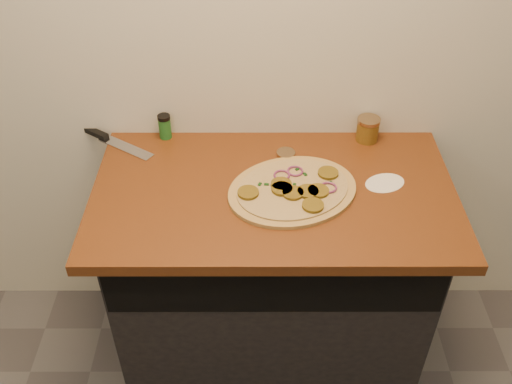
{
  "coord_description": "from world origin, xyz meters",
  "views": [
    {
      "loc": [
        -0.06,
        -0.03,
        2.09
      ],
      "look_at": [
        -0.06,
        1.34,
        0.95
      ],
      "focal_mm": 40.0,
      "sensor_mm": 36.0,
      "label": 1
    }
  ],
  "objects_px": {
    "spice_shaker": "(165,126)",
    "chefs_knife": "(109,139)",
    "pizza": "(293,190)",
    "salsa_jar": "(368,129)"
  },
  "relations": [
    {
      "from": "chefs_knife",
      "to": "salsa_jar",
      "type": "relative_size",
      "value": 3.35
    },
    {
      "from": "pizza",
      "to": "spice_shaker",
      "type": "height_order",
      "value": "spice_shaker"
    },
    {
      "from": "salsa_jar",
      "to": "spice_shaker",
      "type": "xyz_separation_m",
      "value": [
        -0.74,
        0.02,
        0.0
      ]
    },
    {
      "from": "spice_shaker",
      "to": "chefs_knife",
      "type": "bearing_deg",
      "value": -173.75
    },
    {
      "from": "spice_shaker",
      "to": "salsa_jar",
      "type": "bearing_deg",
      "value": -1.3
    },
    {
      "from": "pizza",
      "to": "spice_shaker",
      "type": "bearing_deg",
      "value": 144.85
    },
    {
      "from": "chefs_knife",
      "to": "salsa_jar",
      "type": "xyz_separation_m",
      "value": [
        0.95,
        0.01,
        0.04
      ]
    },
    {
      "from": "chefs_knife",
      "to": "salsa_jar",
      "type": "bearing_deg",
      "value": 0.35
    },
    {
      "from": "salsa_jar",
      "to": "spice_shaker",
      "type": "bearing_deg",
      "value": 178.7
    },
    {
      "from": "pizza",
      "to": "chefs_knife",
      "type": "bearing_deg",
      "value": 155.78
    }
  ]
}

